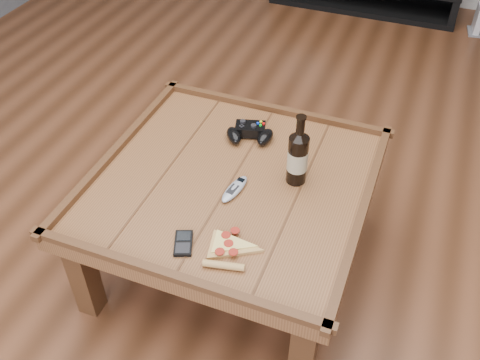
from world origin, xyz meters
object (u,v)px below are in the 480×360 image
(remote_control, at_px, (235,189))
(game_console, at_px, (478,20))
(game_controller, at_px, (250,133))
(beer_bottle, at_px, (298,156))
(coffee_table, at_px, (232,192))
(pizza_slice, at_px, (228,248))
(smartphone, at_px, (183,243))

(remote_control, bearing_deg, game_console, 82.00)
(game_controller, bearing_deg, beer_bottle, -51.77)
(coffee_table, distance_m, pizza_slice, 0.34)
(remote_control, bearing_deg, beer_bottle, 45.30)
(coffee_table, bearing_deg, game_controller, 95.68)
(beer_bottle, xyz_separation_m, pizza_slice, (-0.11, -0.40, -0.11))
(coffee_table, relative_size, beer_bottle, 3.60)
(coffee_table, relative_size, game_controller, 5.03)
(beer_bottle, relative_size, pizza_slice, 1.09)
(smartphone, height_order, game_console, smartphone)
(beer_bottle, bearing_deg, game_controller, 144.38)
(smartphone, height_order, remote_control, remote_control)
(game_controller, relative_size, pizza_slice, 0.78)
(smartphone, relative_size, remote_control, 0.73)
(pizza_slice, xyz_separation_m, remote_control, (-0.08, 0.27, 0.00))
(smartphone, bearing_deg, beer_bottle, 38.33)
(beer_bottle, relative_size, game_controller, 1.39)
(game_controller, relative_size, smartphone, 1.71)
(pizza_slice, distance_m, remote_control, 0.28)
(beer_bottle, distance_m, game_console, 2.61)
(beer_bottle, height_order, game_console, beer_bottle)
(coffee_table, height_order, pizza_slice, same)
(smartphone, bearing_deg, remote_control, 56.50)
(game_controller, distance_m, game_console, 2.50)
(beer_bottle, bearing_deg, pizza_slice, -104.70)
(coffee_table, xyz_separation_m, game_console, (0.84, 2.58, -0.30))
(remote_control, bearing_deg, smartphone, -92.57)
(coffee_table, bearing_deg, pizza_slice, -70.05)
(coffee_table, height_order, smartphone, coffee_table)
(game_controller, xyz_separation_m, game_console, (0.87, 2.31, -0.38))
(coffee_table, bearing_deg, game_console, 71.95)
(game_controller, bearing_deg, remote_control, -95.56)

